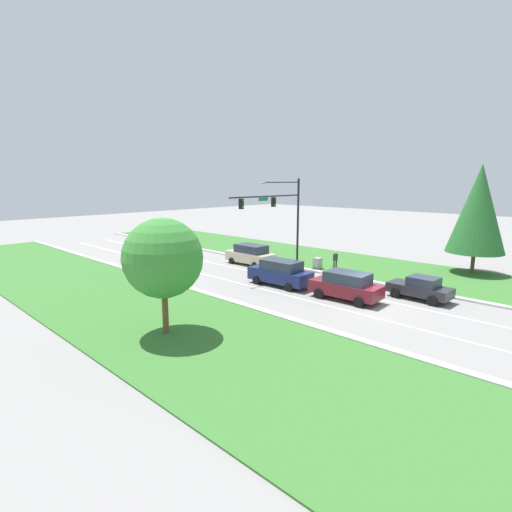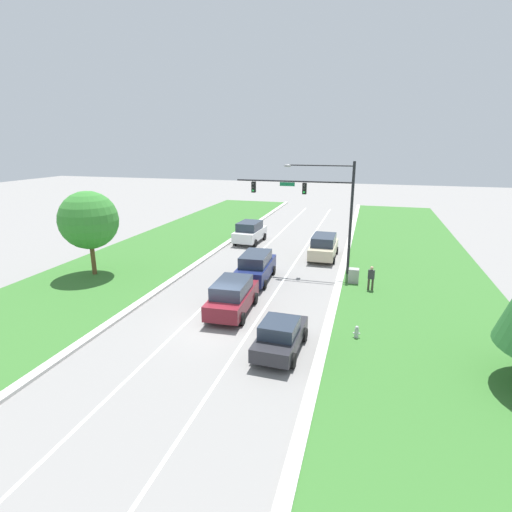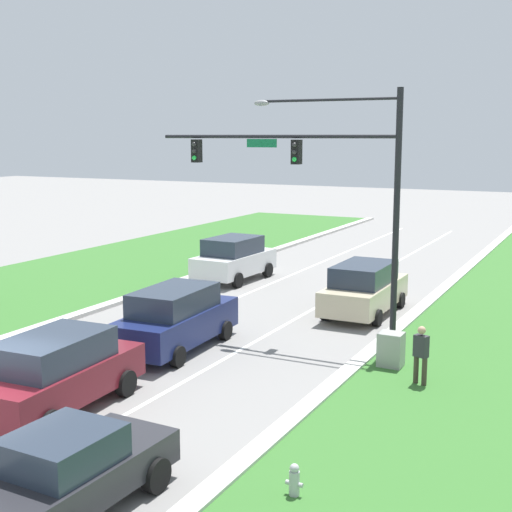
% 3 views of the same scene
% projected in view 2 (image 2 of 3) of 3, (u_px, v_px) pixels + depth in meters
% --- Properties ---
extents(ground_plane, '(160.00, 160.00, 0.00)m').
position_uv_depth(ground_plane, '(219.00, 325.00, 21.33)').
color(ground_plane, gray).
extents(curb_strip_right, '(0.50, 90.00, 0.15)m').
position_uv_depth(curb_strip_right, '(325.00, 337.00, 19.81)').
color(curb_strip_right, beige).
rests_on(curb_strip_right, ground_plane).
extents(curb_strip_left, '(0.50, 90.00, 0.15)m').
position_uv_depth(curb_strip_left, '(126.00, 312.00, 22.80)').
color(curb_strip_left, beige).
rests_on(curb_strip_left, ground_plane).
extents(grass_verge_right, '(10.00, 90.00, 0.08)m').
position_uv_depth(grass_verge_right, '(439.00, 353.00, 18.44)').
color(grass_verge_right, '#38702D').
rests_on(grass_verge_right, ground_plane).
extents(grass_verge_left, '(10.00, 90.00, 0.08)m').
position_uv_depth(grass_verge_left, '(51.00, 303.00, 24.20)').
color(grass_verge_left, '#38702D').
rests_on(grass_verge_left, ground_plane).
extents(lane_stripe_inner_left, '(0.14, 81.00, 0.01)m').
position_uv_depth(lane_stripe_inner_left, '(188.00, 321.00, 21.80)').
color(lane_stripe_inner_left, white).
rests_on(lane_stripe_inner_left, ground_plane).
extents(lane_stripe_inner_right, '(0.14, 81.00, 0.01)m').
position_uv_depth(lane_stripe_inner_right, '(251.00, 329.00, 20.85)').
color(lane_stripe_inner_right, white).
rests_on(lane_stripe_inner_right, ground_plane).
extents(traffic_signal_mast, '(8.59, 0.41, 8.17)m').
position_uv_depth(traffic_signal_mast, '(317.00, 199.00, 28.67)').
color(traffic_signal_mast, black).
rests_on(traffic_signal_mast, ground_plane).
extents(champagne_suv, '(2.23, 5.03, 1.97)m').
position_uv_depth(champagne_suv, '(324.00, 246.00, 33.48)').
color(champagne_suv, beige).
rests_on(champagne_suv, ground_plane).
extents(navy_suv, '(2.30, 5.13, 2.01)m').
position_uv_depth(navy_suv, '(256.00, 267.00, 27.95)').
color(navy_suv, navy).
rests_on(navy_suv, ground_plane).
extents(white_suv, '(2.43, 4.68, 2.05)m').
position_uv_depth(white_suv, '(250.00, 232.00, 38.64)').
color(white_suv, white).
rests_on(white_suv, ground_plane).
extents(charcoal_sedan, '(2.09, 4.17, 1.61)m').
position_uv_depth(charcoal_sedan, '(280.00, 336.00, 18.42)').
color(charcoal_sedan, '#28282D').
rests_on(charcoal_sedan, ground_plane).
extents(burgundy_suv, '(2.32, 4.88, 1.94)m').
position_uv_depth(burgundy_suv, '(232.00, 296.00, 22.66)').
color(burgundy_suv, maroon).
rests_on(burgundy_suv, ground_plane).
extents(utility_cabinet, '(0.70, 0.60, 1.08)m').
position_uv_depth(utility_cabinet, '(354.00, 276.00, 27.44)').
color(utility_cabinet, '#9E9E99').
rests_on(utility_cabinet, ground_plane).
extents(pedestrian, '(0.43, 0.33, 1.69)m').
position_uv_depth(pedestrian, '(371.00, 277.00, 25.98)').
color(pedestrian, '#42382D').
rests_on(pedestrian, ground_plane).
extents(fire_hydrant, '(0.34, 0.20, 0.70)m').
position_uv_depth(fire_hydrant, '(357.00, 333.00, 19.74)').
color(fire_hydrant, '#B7B7BC').
rests_on(fire_hydrant, ground_plane).
extents(oak_near_left_tree, '(4.13, 4.13, 6.17)m').
position_uv_depth(oak_near_left_tree, '(89.00, 220.00, 28.27)').
color(oak_near_left_tree, brown).
rests_on(oak_near_left_tree, ground_plane).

